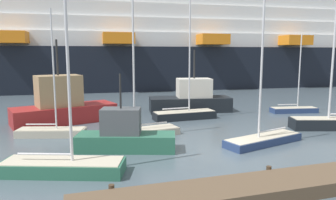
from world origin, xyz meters
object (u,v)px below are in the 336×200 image
(fishing_boat_3, at_px, (125,135))
(fishing_boat_0, at_px, (191,99))
(sailboat_3, at_px, (335,122))
(sailboat_5, at_px, (51,131))
(sailboat_6, at_px, (185,113))
(sailboat_4, at_px, (263,138))
(sailboat_1, at_px, (140,130))
(cruise_ship, at_px, (155,46))
(sailboat_0, at_px, (63,164))
(sailboat_2, at_px, (294,109))
(fishing_boat_1, at_px, (63,106))

(fishing_boat_3, bearing_deg, fishing_boat_0, -109.86)
(sailboat_3, height_order, sailboat_5, sailboat_3)
(sailboat_5, distance_m, sailboat_6, 11.78)
(sailboat_6, bearing_deg, sailboat_4, -78.58)
(sailboat_4, height_order, sailboat_5, sailboat_4)
(sailboat_5, bearing_deg, fishing_boat_0, 41.86)
(sailboat_1, bearing_deg, sailboat_4, 140.89)
(sailboat_5, distance_m, cruise_ship, 38.07)
(sailboat_6, distance_m, cruise_ship, 31.78)
(fishing_boat_0, bearing_deg, sailboat_0, -121.45)
(sailboat_0, relative_size, fishing_boat_0, 1.20)
(sailboat_5, bearing_deg, sailboat_4, -8.81)
(sailboat_3, bearing_deg, sailboat_2, -86.72)
(sailboat_2, bearing_deg, cruise_ship, 112.36)
(fishing_boat_1, bearing_deg, sailboat_2, 158.73)
(fishing_boat_0, bearing_deg, fishing_boat_3, -118.43)
(sailboat_2, relative_size, sailboat_5, 0.87)
(fishing_boat_0, relative_size, fishing_boat_1, 0.95)
(sailboat_0, xyz_separation_m, sailboat_4, (12.66, 1.75, -0.05))
(sailboat_0, distance_m, fishing_boat_1, 12.68)
(sailboat_5, xyz_separation_m, fishing_boat_3, (4.59, -4.94, 0.52))
(sailboat_3, bearing_deg, cruise_ship, -65.56)
(fishing_boat_1, height_order, fishing_boat_3, fishing_boat_1)
(sailboat_5, relative_size, fishing_boat_3, 1.43)
(sailboat_2, bearing_deg, sailboat_1, -154.34)
(sailboat_3, xyz_separation_m, fishing_boat_3, (-17.00, -0.77, 0.33))
(sailboat_2, height_order, sailboat_3, sailboat_3)
(sailboat_3, xyz_separation_m, fishing_boat_1, (-20.89, 8.84, 0.89))
(sailboat_0, xyz_separation_m, fishing_boat_0, (12.39, 14.56, 0.76))
(sailboat_0, xyz_separation_m, sailboat_2, (22.27, 10.85, -0.11))
(sailboat_2, relative_size, sailboat_3, 0.71)
(sailboat_1, distance_m, fishing_boat_0, 11.20)
(fishing_boat_0, bearing_deg, fishing_boat_1, -162.45)
(sailboat_2, bearing_deg, sailboat_5, -163.14)
(fishing_boat_0, distance_m, fishing_boat_1, 12.83)
(sailboat_2, height_order, sailboat_4, sailboat_4)
(fishing_boat_0, bearing_deg, sailboat_1, -121.12)
(sailboat_1, bearing_deg, sailboat_2, -173.52)
(sailboat_0, distance_m, sailboat_2, 24.77)
(sailboat_2, xyz_separation_m, sailboat_4, (-9.61, -9.10, 0.06))
(fishing_boat_1, bearing_deg, fishing_boat_0, 171.85)
(sailboat_2, height_order, sailboat_5, sailboat_5)
(sailboat_6, relative_size, cruise_ship, 0.08)
(sailboat_1, relative_size, sailboat_4, 1.09)
(fishing_boat_0, bearing_deg, cruise_ship, 92.57)
(fishing_boat_0, height_order, fishing_boat_1, fishing_boat_1)
(sailboat_2, relative_size, fishing_boat_3, 1.25)
(fishing_boat_1, distance_m, cruise_ship, 33.47)
(sailboat_1, relative_size, fishing_boat_0, 1.19)
(cruise_ship, bearing_deg, sailboat_1, -102.55)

